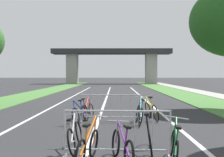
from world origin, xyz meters
name	(u,v)px	position (x,y,z in m)	size (l,w,h in m)	color
grass_verge_left	(43,92)	(-6.71, 26.43, 0.03)	(3.13, 64.61, 0.05)	#477A38
grass_verge_right	(174,92)	(6.71, 26.43, 0.03)	(3.13, 64.61, 0.05)	#477A38
sidewalk_path_right	(199,92)	(9.25, 26.43, 0.04)	(1.95, 64.61, 0.08)	#9E9B93
lane_stripe_center	(106,99)	(0.00, 18.69, 0.00)	(0.14, 37.38, 0.01)	silver
lane_stripe_right_lane	(144,99)	(2.83, 18.69, 0.00)	(0.14, 37.38, 0.01)	silver
lane_stripe_left_lane	(69,99)	(-2.83, 18.69, 0.00)	(0.14, 37.38, 0.01)	silver
overpass_bridge	(112,59)	(0.00, 53.39, 4.91)	(23.04, 4.04, 6.74)	#2D2D30
crowd_barrier_nearest	(117,134)	(0.71, 3.27, 0.52)	(2.40, 0.54, 1.05)	#ADADB2
crowd_barrier_second	(111,108)	(0.50, 8.15, 0.52)	(2.39, 0.53, 1.05)	#ADADB2
bicycle_teal_0	(139,114)	(1.57, 7.59, 0.37)	(0.45, 1.68, 0.98)	black
bicycle_blue_1	(81,113)	(-0.63, 7.80, 0.36)	(0.78, 1.65, 0.96)	black
bicycle_silver_2	(75,136)	(-0.29, 3.86, 0.35)	(0.50, 1.63, 0.89)	black
bicycle_red_3	(87,111)	(-0.47, 8.71, 0.35)	(0.48, 1.69, 0.90)	black
bicycle_orange_4	(88,147)	(0.11, 2.81, 0.35)	(0.59, 1.60, 0.96)	black
bicycle_purple_5	(122,147)	(0.81, 2.84, 0.34)	(0.55, 1.67, 0.84)	black
bicycle_green_6	(174,147)	(1.88, 2.87, 0.35)	(0.59, 1.61, 0.93)	black
bicycle_black_7	(149,136)	(1.47, 3.76, 0.37)	(0.53, 1.66, 0.96)	black
bicycle_yellow_8	(151,110)	(2.13, 8.57, 0.38)	(0.68, 1.65, 0.96)	black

